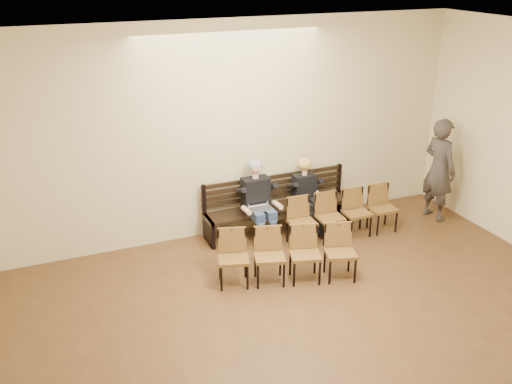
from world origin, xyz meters
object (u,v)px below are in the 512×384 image
seated_woman (306,199)px  bag (316,214)px  water_bottle (317,203)px  bench (279,218)px  laptop (261,209)px  chair_row_front (343,215)px  seated_man (258,201)px  passerby (440,162)px  chair_row_back (287,256)px

seated_woman → bag: 0.58m
water_bottle → bag: (0.24, 0.45, -0.43)m
water_bottle → seated_woman: bearing=109.0°
bench → laptop: laptop is taller
bag → chair_row_front: chair_row_front is taller
water_bottle → bag: water_bottle is taller
water_bottle → bag: bearing=61.7°
water_bottle → bag: 0.67m
seated_man → laptop: bearing=-93.9°
passerby → bench: bearing=71.1°
seated_woman → bench: bearing=164.9°
laptop → seated_man: bearing=81.3°
bench → seated_man: (-0.45, -0.12, 0.43)m
passerby → bag: bearing=64.2°
bag → chair_row_front: 0.80m
seated_woman → passerby: bearing=-11.6°
chair_row_back → bag: bearing=66.7°
laptop → chair_row_back: bearing=-100.9°
laptop → water_bottle: size_ratio=1.68×
laptop → chair_row_front: size_ratio=0.18×
bag → chair_row_front: size_ratio=0.18×
laptop → seated_woman: bearing=4.9°
chair_row_front → chair_row_back: 1.71m
bench → water_bottle: size_ratio=12.55×
water_bottle → chair_row_back: 1.64m
seated_man → water_bottle: 1.00m
chair_row_back → seated_man: bearing=100.4°
laptop → bag: size_ratio=1.03×
seated_woman → chair_row_front: 0.69m
bench → seated_man: bearing=-164.9°
bench → chair_row_back: size_ratio=1.32×
chair_row_back → seated_woman: bearing=70.2°
bag → water_bottle: bearing=-118.3°
seated_man → bag: (1.21, 0.22, -0.53)m
seated_man → passerby: bearing=-8.5°
seated_woman → laptop: 0.91m
water_bottle → passerby: 2.32m
bench → water_bottle: water_bottle is taller
seated_woman → chair_row_front: bearing=-51.8°
seated_woman → water_bottle: bearing=-71.0°
bench → chair_row_back: chair_row_back is taller
passerby → seated_woman: bearing=71.7°
bench → passerby: (2.78, -0.60, 0.82)m
laptop → water_bottle: 0.98m
chair_row_front → chair_row_back: bearing=-146.6°
chair_row_back → passerby: bearing=31.9°
chair_row_front → passerby: bearing=3.4°
chair_row_front → laptop: bearing=166.0°
seated_woman → passerby: (2.33, -0.48, 0.49)m
bench → seated_woman: seated_woman is taller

